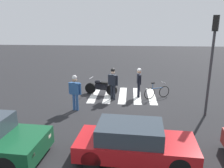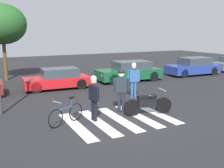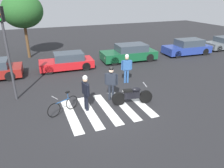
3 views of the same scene
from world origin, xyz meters
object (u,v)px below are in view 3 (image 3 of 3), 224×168
(pedestrian_bystander, at_px, (127,66))
(traffic_light_pole, at_px, (5,41))
(police_motorcycle, at_px, (132,96))
(leaning_bicycle, at_px, (63,105))
(officer_on_foot, at_px, (111,81))
(car_blue_hatchback, at_px, (187,47))
(officer_by_motorcycle, at_px, (86,90))
(car_red_convertible, at_px, (67,62))
(car_green_compact, at_px, (129,53))

(pedestrian_bystander, distance_m, traffic_light_pole, 6.87)
(pedestrian_bystander, bearing_deg, police_motorcycle, -109.87)
(leaning_bicycle, distance_m, officer_on_foot, 2.75)
(car_blue_hatchback, bearing_deg, leaning_bicycle, -153.15)
(leaning_bicycle, height_order, officer_by_motorcycle, officer_by_motorcycle)
(traffic_light_pole, bearing_deg, officer_on_foot, -22.70)
(car_red_convertible, height_order, car_blue_hatchback, car_blue_hatchback)
(officer_by_motorcycle, relative_size, car_blue_hatchback, 0.40)
(officer_on_foot, bearing_deg, car_green_compact, 56.25)
(leaning_bicycle, height_order, traffic_light_pole, traffic_light_pole)
(police_motorcycle, bearing_deg, car_red_convertible, 106.21)
(car_green_compact, bearing_deg, officer_on_foot, -123.75)
(officer_by_motorcycle, xyz_separation_m, traffic_light_pole, (-3.21, 2.54, 2.11))
(police_motorcycle, xyz_separation_m, leaning_bicycle, (-3.44, 0.44, -0.09))
(police_motorcycle, height_order, officer_on_foot, officer_on_foot)
(police_motorcycle, relative_size, traffic_light_pole, 0.44)
(leaning_bicycle, xyz_separation_m, traffic_light_pole, (-2.12, 2.39, 2.77))
(pedestrian_bystander, distance_m, car_green_compact, 4.99)
(officer_by_motorcycle, distance_m, car_green_compact, 8.88)
(leaning_bicycle, bearing_deg, officer_by_motorcycle, -7.58)
(officer_on_foot, xyz_separation_m, traffic_light_pole, (-4.75, 1.99, 2.05))
(officer_by_motorcycle, bearing_deg, officer_on_foot, 19.78)
(car_red_convertible, bearing_deg, car_blue_hatchback, 0.46)
(leaning_bicycle, relative_size, pedestrian_bystander, 0.84)
(leaning_bicycle, xyz_separation_m, car_green_compact, (6.80, 6.65, 0.29))
(officer_by_motorcycle, height_order, car_blue_hatchback, officer_by_motorcycle)
(car_red_convertible, bearing_deg, police_motorcycle, -73.79)
(leaning_bicycle, xyz_separation_m, car_red_convertible, (1.46, 6.37, 0.22))
(leaning_bicycle, distance_m, traffic_light_pole, 4.23)
(officer_on_foot, bearing_deg, officer_by_motorcycle, -160.22)
(officer_on_foot, distance_m, car_green_compact, 7.52)
(leaning_bicycle, relative_size, officer_by_motorcycle, 0.87)
(car_blue_hatchback, relative_size, traffic_light_pole, 0.94)
(officer_on_foot, relative_size, traffic_light_pole, 0.40)
(leaning_bicycle, relative_size, car_green_compact, 0.33)
(car_red_convertible, bearing_deg, leaning_bicycle, -102.94)
(car_blue_hatchback, distance_m, traffic_light_pole, 15.63)
(car_red_convertible, relative_size, traffic_light_pole, 0.85)
(officer_by_motorcycle, bearing_deg, police_motorcycle, -7.15)
(traffic_light_pole, bearing_deg, police_motorcycle, -26.99)
(leaning_bicycle, height_order, officer_on_foot, officer_on_foot)
(officer_on_foot, xyz_separation_m, car_blue_hatchback, (10.14, 6.05, -0.44))
(officer_on_foot, bearing_deg, car_red_convertible, 101.02)
(officer_on_foot, bearing_deg, police_motorcycle, -46.03)
(officer_on_foot, height_order, pedestrian_bystander, officer_on_foot)
(police_motorcycle, relative_size, pedestrian_bystander, 1.12)
(police_motorcycle, bearing_deg, officer_on_foot, 133.97)
(police_motorcycle, height_order, car_red_convertible, car_red_convertible)
(police_motorcycle, height_order, leaning_bicycle, police_motorcycle)
(police_motorcycle, xyz_separation_m, car_blue_hatchback, (9.32, 6.90, 0.20))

